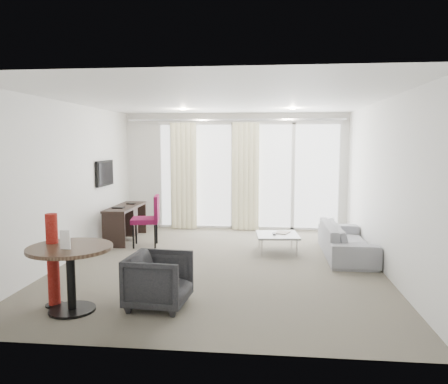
# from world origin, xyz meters

# --- Properties ---
(floor) EXTENTS (5.00, 6.00, 0.00)m
(floor) POSITION_xyz_m (0.00, 0.00, 0.00)
(floor) COLOR #625C4E
(floor) RESTS_ON ground
(ceiling) EXTENTS (5.00, 6.00, 0.00)m
(ceiling) POSITION_xyz_m (0.00, 0.00, 2.60)
(ceiling) COLOR white
(ceiling) RESTS_ON ground
(wall_left) EXTENTS (0.00, 6.00, 2.60)m
(wall_left) POSITION_xyz_m (-2.50, 0.00, 1.30)
(wall_left) COLOR silver
(wall_left) RESTS_ON ground
(wall_right) EXTENTS (0.00, 6.00, 2.60)m
(wall_right) POSITION_xyz_m (2.50, 0.00, 1.30)
(wall_right) COLOR silver
(wall_right) RESTS_ON ground
(wall_front) EXTENTS (5.00, 0.00, 2.60)m
(wall_front) POSITION_xyz_m (0.00, -3.00, 1.30)
(wall_front) COLOR silver
(wall_front) RESTS_ON ground
(window_panel) EXTENTS (4.00, 0.02, 2.38)m
(window_panel) POSITION_xyz_m (0.30, 2.98, 1.20)
(window_panel) COLOR white
(window_panel) RESTS_ON ground
(window_frame) EXTENTS (4.10, 0.06, 2.44)m
(window_frame) POSITION_xyz_m (0.30, 2.97, 1.20)
(window_frame) COLOR white
(window_frame) RESTS_ON ground
(curtain_left) EXTENTS (0.60, 0.20, 2.38)m
(curtain_left) POSITION_xyz_m (-1.15, 2.82, 1.20)
(curtain_left) COLOR #F2ECB9
(curtain_left) RESTS_ON ground
(curtain_right) EXTENTS (0.60, 0.20, 2.38)m
(curtain_right) POSITION_xyz_m (0.25, 2.82, 1.20)
(curtain_right) COLOR #F2ECB9
(curtain_right) RESTS_ON ground
(curtain_track) EXTENTS (4.80, 0.04, 0.04)m
(curtain_track) POSITION_xyz_m (0.00, 2.82, 2.45)
(curtain_track) COLOR #B2B2B7
(curtain_track) RESTS_ON ceiling
(downlight_a) EXTENTS (0.12, 0.12, 0.02)m
(downlight_a) POSITION_xyz_m (-0.90, 1.60, 2.59)
(downlight_a) COLOR #FFE0B2
(downlight_a) RESTS_ON ceiling
(downlight_b) EXTENTS (0.12, 0.12, 0.02)m
(downlight_b) POSITION_xyz_m (1.20, 1.60, 2.59)
(downlight_b) COLOR #FFE0B2
(downlight_b) RESTS_ON ceiling
(desk) EXTENTS (0.46, 1.46, 0.69)m
(desk) POSITION_xyz_m (-2.09, 1.55, 0.34)
(desk) COLOR black
(desk) RESTS_ON floor
(tv) EXTENTS (0.05, 0.80, 0.50)m
(tv) POSITION_xyz_m (-2.46, 1.45, 1.35)
(tv) COLOR black
(tv) RESTS_ON wall_left
(desk_chair) EXTENTS (0.61, 0.58, 0.97)m
(desk_chair) POSITION_xyz_m (-1.54, 1.06, 0.48)
(desk_chair) COLOR maroon
(desk_chair) RESTS_ON floor
(round_table) EXTENTS (1.11, 1.11, 0.77)m
(round_table) POSITION_xyz_m (-1.48, -2.17, 0.38)
(round_table) COLOR #38271B
(round_table) RESTS_ON floor
(menu_card) EXTENTS (0.12, 0.02, 0.21)m
(menu_card) POSITION_xyz_m (-1.47, -2.30, 0.72)
(menu_card) COLOR white
(menu_card) RESTS_ON round_table
(red_lamp) EXTENTS (0.30, 0.30, 1.12)m
(red_lamp) POSITION_xyz_m (-1.76, -2.03, 0.56)
(red_lamp) COLOR maroon
(red_lamp) RESTS_ON floor
(tub_armchair) EXTENTS (0.76, 0.74, 0.64)m
(tub_armchair) POSITION_xyz_m (-0.51, -1.93, 0.32)
(tub_armchair) COLOR black
(tub_armchair) RESTS_ON floor
(coffee_table) EXTENTS (0.79, 0.79, 0.33)m
(coffee_table) POSITION_xyz_m (0.93, 0.85, 0.16)
(coffee_table) COLOR gray
(coffee_table) RESTS_ON floor
(remote) EXTENTS (0.06, 0.16, 0.02)m
(remote) POSITION_xyz_m (0.87, 0.82, 0.36)
(remote) COLOR black
(remote) RESTS_ON coffee_table
(magazine) EXTENTS (0.34, 0.38, 0.02)m
(magazine) POSITION_xyz_m (1.02, 0.96, 0.36)
(magazine) COLOR gray
(magazine) RESTS_ON coffee_table
(sofa) EXTENTS (0.75, 1.92, 0.56)m
(sofa) POSITION_xyz_m (2.11, 0.70, 0.28)
(sofa) COLOR gray
(sofa) RESTS_ON floor
(terrace_slab) EXTENTS (5.60, 3.00, 0.12)m
(terrace_slab) POSITION_xyz_m (0.30, 4.50, -0.06)
(terrace_slab) COLOR #4D4D50
(terrace_slab) RESTS_ON ground
(rattan_chair_a) EXTENTS (0.57, 0.57, 0.79)m
(rattan_chair_a) POSITION_xyz_m (1.18, 3.70, 0.39)
(rattan_chair_a) COLOR brown
(rattan_chair_a) RESTS_ON terrace_slab
(rattan_chair_b) EXTENTS (0.65, 0.65, 0.82)m
(rattan_chair_b) POSITION_xyz_m (1.84, 4.83, 0.41)
(rattan_chair_b) COLOR brown
(rattan_chair_b) RESTS_ON terrace_slab
(rattan_table) EXTENTS (0.49, 0.49, 0.48)m
(rattan_table) POSITION_xyz_m (1.56, 3.86, 0.24)
(rattan_table) COLOR brown
(rattan_table) RESTS_ON terrace_slab
(balustrade) EXTENTS (5.50, 0.06, 1.05)m
(balustrade) POSITION_xyz_m (0.30, 5.95, 0.50)
(balustrade) COLOR #B2B2B7
(balustrade) RESTS_ON terrace_slab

